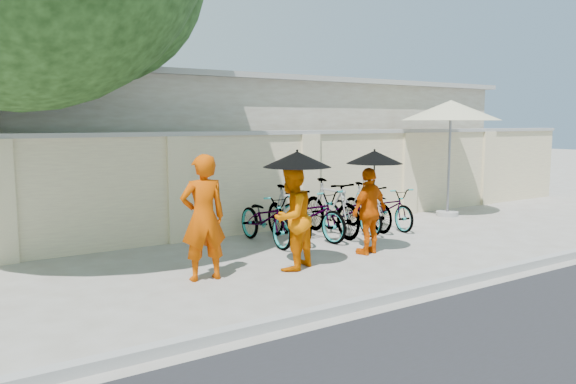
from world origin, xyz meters
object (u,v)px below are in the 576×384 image
monk_right (369,211)px  patio_umbrella (451,112)px  monk_left (203,218)px  monk_center (291,217)px

monk_right → patio_umbrella: 4.96m
monk_left → patio_umbrella: patio_umbrella is taller
monk_right → monk_left: bearing=-14.4°
monk_left → monk_right: (3.06, -0.09, -0.16)m
monk_center → monk_left: bearing=-33.3°
monk_center → monk_right: (1.69, 0.12, -0.06)m
monk_left → monk_center: bearing=177.8°
monk_left → monk_right: size_ratio=1.21×
monk_center → monk_right: monk_center is taller
monk_center → patio_umbrella: patio_umbrella is taller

